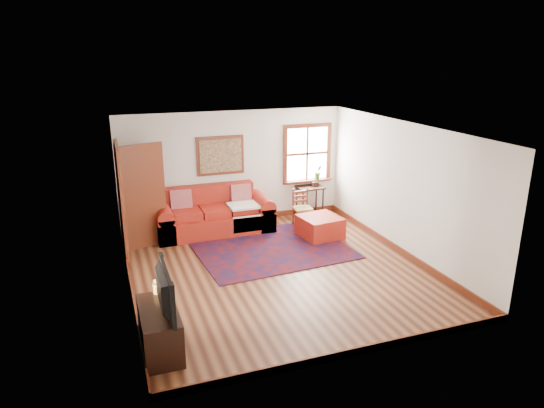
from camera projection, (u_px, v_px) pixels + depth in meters
name	position (u px, v px, depth m)	size (l,w,h in m)	color
ground	(277.00, 270.00, 8.59)	(5.50, 5.50, 0.00)	#421F11
room_envelope	(277.00, 179.00, 8.11)	(5.04, 5.54, 2.52)	silver
window	(308.00, 160.00, 11.20)	(1.18, 0.20, 1.38)	white
doorway	(135.00, 197.00, 9.16)	(0.89, 1.08, 2.14)	black
framed_artwork	(220.00, 156.00, 10.47)	(1.05, 0.07, 0.85)	maroon
persian_rug	(271.00, 248.00, 9.50)	(2.86, 2.29, 0.02)	#550C0C
red_leather_sofa	(214.00, 217.00, 10.35)	(2.45, 1.01, 0.96)	#A22114
red_ottoman	(320.00, 227.00, 10.05)	(0.78, 0.78, 0.44)	#A22114
side_table	(310.00, 192.00, 11.21)	(0.60, 0.45, 0.72)	black
ladder_back_chair	(302.00, 206.00, 10.65)	(0.41, 0.39, 0.83)	tan
media_cabinet	(160.00, 330.00, 6.21)	(0.47, 1.05, 0.58)	black
television	(159.00, 290.00, 5.99)	(1.02, 0.13, 0.59)	black
candle_hurricane	(157.00, 288.00, 6.51)	(0.12, 0.12, 0.18)	silver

